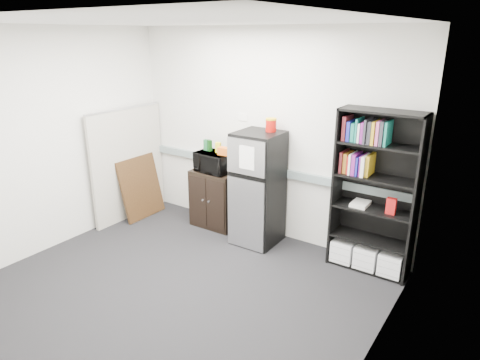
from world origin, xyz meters
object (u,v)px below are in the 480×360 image
at_px(cabinet, 215,199).
at_px(refrigerator, 258,189).
at_px(bookshelf, 375,195).
at_px(cubicle_partition, 128,164).
at_px(microwave, 214,162).

bearing_deg(cabinet, refrigerator, -6.15).
bearing_deg(bookshelf, cubicle_partition, -171.94).
bearing_deg(bookshelf, refrigerator, -174.24).
relative_size(bookshelf, microwave, 3.77).
distance_m(cubicle_partition, refrigerator, 2.03).
xyz_separation_m(cabinet, refrigerator, (0.74, -0.08, 0.33)).
relative_size(microwave, refrigerator, 0.34).
height_order(cubicle_partition, microwave, cubicle_partition).
bearing_deg(microwave, cabinet, 92.07).
relative_size(cabinet, refrigerator, 0.55).
xyz_separation_m(cubicle_partition, cabinet, (1.25, 0.42, -0.41)).
bearing_deg(microwave, refrigerator, -2.86).
xyz_separation_m(bookshelf, cabinet, (-2.18, -0.06, -0.51)).
xyz_separation_m(bookshelf, microwave, (-2.18, -0.08, 0.03)).
distance_m(cabinet, refrigerator, 0.82).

